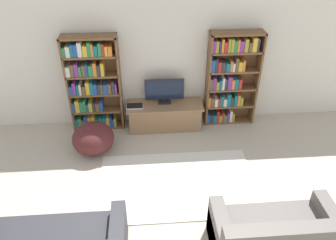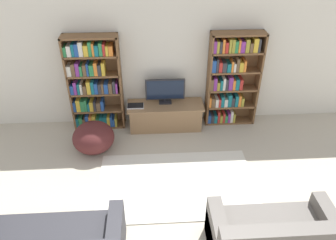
# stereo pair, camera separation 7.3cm
# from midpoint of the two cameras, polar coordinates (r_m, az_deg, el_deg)

# --- Properties ---
(wall_back) EXTENTS (8.80, 0.06, 2.60)m
(wall_back) POSITION_cam_midpoint_polar(r_m,az_deg,el_deg) (6.29, -1.15, 10.37)
(wall_back) COLOR silver
(wall_back) RESTS_ON ground_plane
(bookshelf_left) EXTENTS (0.99, 0.30, 1.88)m
(bookshelf_left) POSITION_cam_midpoint_polar(r_m,az_deg,el_deg) (6.35, -13.33, 6.05)
(bookshelf_left) COLOR brown
(bookshelf_left) RESTS_ON ground_plane
(bookshelf_right) EXTENTS (0.99, 0.30, 1.88)m
(bookshelf_right) POSITION_cam_midpoint_polar(r_m,az_deg,el_deg) (6.45, 10.33, 7.14)
(bookshelf_right) COLOR brown
(bookshelf_right) RESTS_ON ground_plane
(tv_stand) EXTENTS (1.48, 0.52, 0.51)m
(tv_stand) POSITION_cam_midpoint_polar(r_m,az_deg,el_deg) (6.49, -0.87, 0.77)
(tv_stand) COLOR #8E6B47
(tv_stand) RESTS_ON ground_plane
(television) EXTENTS (0.75, 0.16, 0.50)m
(television) POSITION_cam_midpoint_polar(r_m,az_deg,el_deg) (6.29, -0.95, 5.14)
(television) COLOR black
(television) RESTS_ON tv_stand
(laptop) EXTENTS (0.32, 0.21, 0.03)m
(laptop) POSITION_cam_midpoint_polar(r_m,az_deg,el_deg) (6.32, -6.14, 2.41)
(laptop) COLOR silver
(laptop) RESTS_ON tv_stand
(area_rug) EXTENTS (2.52, 1.53, 0.02)m
(area_rug) POSITION_cam_midpoint_polar(r_m,az_deg,el_deg) (5.37, 1.28, -11.02)
(area_rug) COLOR beige
(area_rug) RESTS_ON ground_plane
(couch_right_sofa) EXTENTS (1.57, 0.85, 0.88)m
(couch_right_sofa) POSITION_cam_midpoint_polar(r_m,az_deg,el_deg) (4.53, 17.89, -19.06)
(couch_right_sofa) COLOR #56514C
(couch_right_sofa) RESTS_ON ground_plane
(beanbag_ottoman) EXTENTS (0.74, 0.74, 0.55)m
(beanbag_ottoman) POSITION_cam_midpoint_polar(r_m,az_deg,el_deg) (6.01, -13.23, -3.10)
(beanbag_ottoman) COLOR #4C1E1E
(beanbag_ottoman) RESTS_ON ground_plane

